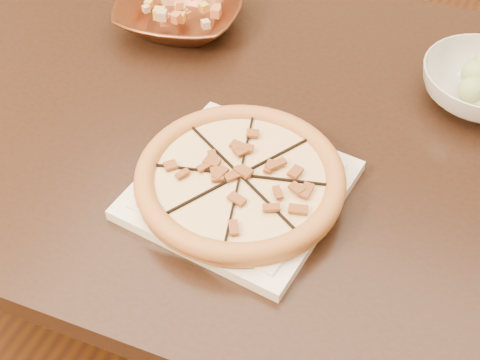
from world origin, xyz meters
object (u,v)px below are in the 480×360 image
Objects in this scene: dining_table at (238,153)px; plate at (240,189)px; pizza at (240,178)px; bronze_bowl at (180,13)px.

plate is (0.08, -0.17, 0.11)m from dining_table.
dining_table is 0.23m from pizza.
pizza is at bearing 154.36° from plate.
pizza is at bearing -64.98° from dining_table.
pizza is (-0.00, 0.00, 0.02)m from plate.
bronze_bowl reaches higher than dining_table.
bronze_bowl is at bearing 128.78° from plate.
plate is 1.00× the size of pizza.
plate is 0.02m from pizza.
dining_table is at bearing 115.02° from pizza.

